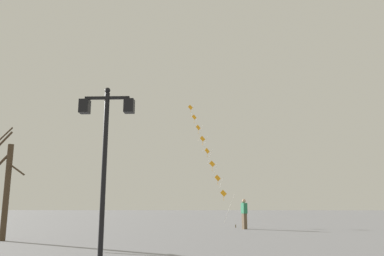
% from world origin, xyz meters
% --- Properties ---
extents(ground_plane, '(160.00, 160.00, 0.00)m').
position_xyz_m(ground_plane, '(0.00, 20.00, 0.00)').
color(ground_plane, gray).
extents(twin_lantern_lamp_post, '(1.58, 0.28, 4.72)m').
position_xyz_m(twin_lantern_lamp_post, '(-2.56, 8.29, 3.28)').
color(twin_lantern_lamp_post, black).
rests_on(twin_lantern_lamp_post, ground_plane).
extents(kite_train, '(3.38, 7.97, 9.90)m').
position_xyz_m(kite_train, '(0.33, 26.29, 5.35)').
color(kite_train, brown).
rests_on(kite_train, ground_plane).
extents(kite_flyer, '(0.37, 0.62, 1.71)m').
position_xyz_m(kite_flyer, '(2.45, 20.60, 0.90)').
color(kite_flyer, brown).
rests_on(kite_flyer, ground_plane).
extents(bare_tree, '(1.78, 0.55, 4.51)m').
position_xyz_m(bare_tree, '(-7.71, 12.79, 2.09)').
color(bare_tree, '#423323').
rests_on(bare_tree, ground_plane).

